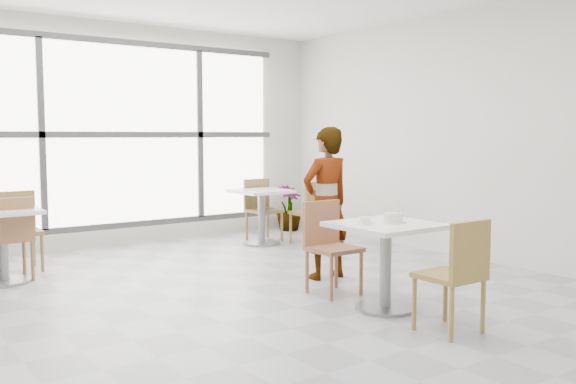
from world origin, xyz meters
TOP-DOWN VIEW (x-y plane):
  - floor at (0.00, 0.00)m, footprint 7.00×7.00m
  - wall_back at (0.00, 3.50)m, footprint 6.00×0.00m
  - wall_right at (3.00, 0.00)m, footprint 0.00×7.00m
  - window at (0.00, 3.44)m, footprint 4.60×0.07m
  - main_table at (0.58, -0.92)m, footprint 0.80×0.80m
  - chair_near at (0.54, -1.72)m, footprint 0.42×0.42m
  - chair_far at (0.56, -0.18)m, footprint 0.42×0.42m
  - oatmeal_bowl at (0.64, -0.95)m, footprint 0.21×0.21m
  - coffee_cup at (0.36, -0.90)m, footprint 0.16×0.13m
  - person at (0.92, 0.30)m, footprint 0.58×0.38m
  - bg_table_left at (-1.87, 2.04)m, footprint 0.70×0.70m
  - bg_table_right at (1.50, 2.41)m, footprint 0.70×0.70m
  - bg_chair_left_near at (-1.78, 2.06)m, footprint 0.42×0.42m
  - bg_chair_left_far at (-1.59, 2.62)m, footprint 0.42×0.42m
  - bg_chair_right_near at (2.03, 1.95)m, footprint 0.42×0.42m
  - bg_chair_right_far at (1.68, 2.70)m, footprint 0.42×0.42m
  - plant_right at (2.54, 3.20)m, footprint 0.45×0.45m

SIDE VIEW (x-z plane):
  - floor at x=0.00m, z-range 0.00..0.00m
  - plant_right at x=2.54m, z-range 0.00..0.71m
  - bg_table_left at x=-1.87m, z-range 0.11..0.86m
  - bg_table_right at x=1.50m, z-range 0.11..0.86m
  - chair_near at x=0.54m, z-range 0.07..0.94m
  - chair_far at x=0.56m, z-range 0.07..0.94m
  - bg_chair_left_near at x=-1.78m, z-range 0.07..0.94m
  - bg_chair_left_far at x=-1.59m, z-range 0.07..0.94m
  - bg_chair_right_near at x=2.03m, z-range 0.07..0.94m
  - bg_chair_right_far at x=1.68m, z-range 0.07..0.94m
  - main_table at x=0.58m, z-range 0.15..0.90m
  - coffee_cup at x=0.36m, z-range 0.75..0.81m
  - person at x=0.92m, z-range 0.00..1.58m
  - oatmeal_bowl at x=0.64m, z-range 0.75..0.84m
  - window at x=0.00m, z-range 0.24..2.76m
  - wall_back at x=0.00m, z-range -1.50..4.50m
  - wall_right at x=3.00m, z-range -2.00..5.00m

